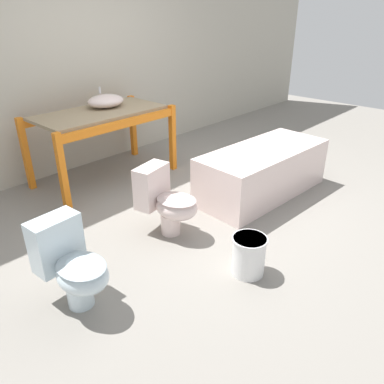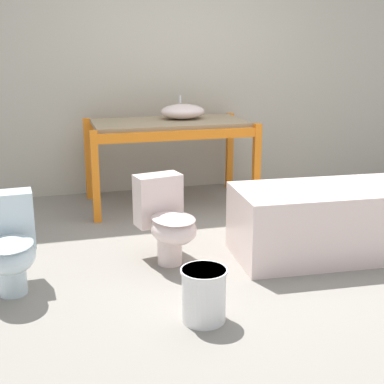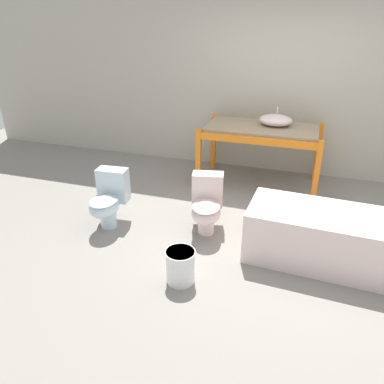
% 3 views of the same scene
% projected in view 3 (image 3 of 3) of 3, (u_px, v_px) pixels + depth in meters
% --- Properties ---
extents(ground_plane, '(12.00, 12.00, 0.00)m').
position_uv_depth(ground_plane, '(262.00, 231.00, 4.39)').
color(ground_plane, gray).
extents(warehouse_wall_rear, '(10.80, 0.08, 3.20)m').
position_uv_depth(warehouse_wall_rear, '(291.00, 67.00, 5.39)').
color(warehouse_wall_rear, '#B2AD9E').
rests_on(warehouse_wall_rear, ground_plane).
extents(shelving_rack, '(1.67, 0.90, 0.87)m').
position_uv_depth(shelving_rack, '(261.00, 135.00, 5.28)').
color(shelving_rack, orange).
rests_on(shelving_rack, ground_plane).
extents(sink_basin, '(0.46, 0.38, 0.24)m').
position_uv_depth(sink_basin, '(276.00, 120.00, 5.23)').
color(sink_basin, silver).
rests_on(sink_basin, shelving_rack).
extents(bathtub_main, '(1.69, 0.79, 0.56)m').
position_uv_depth(bathtub_main, '(331.00, 235.00, 3.73)').
color(bathtub_main, silver).
rests_on(bathtub_main, ground_plane).
extents(toilet_near, '(0.46, 0.64, 0.66)m').
position_uv_depth(toilet_near, '(207.00, 204.00, 4.26)').
color(toilet_near, silver).
rests_on(toilet_near, ground_plane).
extents(toilet_far, '(0.38, 0.60, 0.66)m').
position_uv_depth(toilet_far, '(108.00, 199.00, 4.38)').
color(toilet_far, silver).
rests_on(toilet_far, ground_plane).
extents(bucket_white, '(0.29, 0.29, 0.34)m').
position_uv_depth(bucket_white, '(180.00, 266.00, 3.52)').
color(bucket_white, white).
rests_on(bucket_white, ground_plane).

